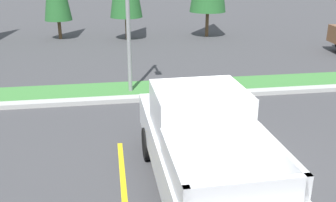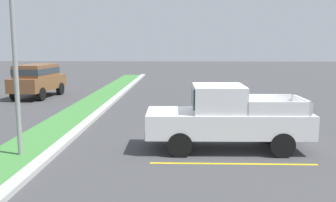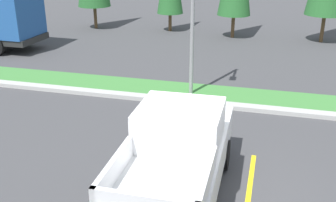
{
  "view_description": "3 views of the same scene",
  "coord_description": "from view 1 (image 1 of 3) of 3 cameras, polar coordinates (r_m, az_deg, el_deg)",
  "views": [
    {
      "loc": [
        -2.33,
        -6.93,
        4.42
      ],
      "look_at": [
        -0.92,
        1.95,
        1.07
      ],
      "focal_mm": 40.39,
      "sensor_mm": 36.0,
      "label": 1
    },
    {
      "loc": [
        -12.86,
        1.02,
        3.43
      ],
      "look_at": [
        -0.03,
        1.44,
        1.49
      ],
      "focal_mm": 41.05,
      "sensor_mm": 36.0,
      "label": 2
    },
    {
      "loc": [
        1.1,
        -7.82,
        5.37
      ],
      "look_at": [
        -1.42,
        1.7,
        1.4
      ],
      "focal_mm": 43.14,
      "sensor_mm": 36.0,
      "label": 3
    }
  ],
  "objects": [
    {
      "name": "parking_line_near",
      "position": [
        7.8,
        -6.6,
        -14.24
      ],
      "size": [
        0.12,
        4.8,
        0.01
      ],
      "primitive_type": "cube",
      "color": "yellow",
      "rests_on": "ground"
    },
    {
      "name": "pickup_truck_main",
      "position": [
        7.5,
        5.03,
        -6.47
      ],
      "size": [
        2.05,
        5.26,
        2.1
      ],
      "color": "black",
      "rests_on": "ground"
    },
    {
      "name": "curb_strip",
      "position": [
        12.91,
        1.94,
        0.73
      ],
      "size": [
        56.0,
        0.4,
        0.15
      ],
      "primitive_type": "cube",
      "color": "#B2B2AD",
      "rests_on": "ground"
    },
    {
      "name": "grass_median",
      "position": [
        13.95,
        1.09,
        2.06
      ],
      "size": [
        56.0,
        1.8,
        0.06
      ],
      "primitive_type": "cube",
      "color": "#42843D",
      "rests_on": "ground"
    },
    {
      "name": "parking_line_far",
      "position": [
        8.44,
        15.4,
        -11.96
      ],
      "size": [
        0.12,
        4.8,
        0.01
      ],
      "primitive_type": "cube",
      "color": "yellow",
      "rests_on": "ground"
    },
    {
      "name": "ground_plane",
      "position": [
        8.55,
        8.34,
        -10.98
      ],
      "size": [
        120.0,
        120.0,
        0.0
      ],
      "primitive_type": "plane",
      "color": "#424244"
    }
  ]
}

